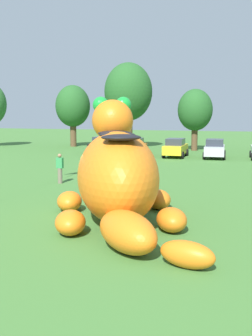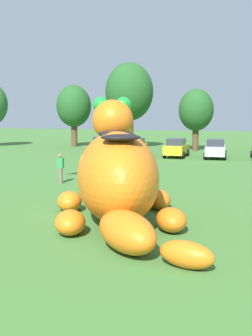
{
  "view_description": "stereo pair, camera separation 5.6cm",
  "coord_description": "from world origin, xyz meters",
  "px_view_note": "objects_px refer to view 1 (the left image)",
  "views": [
    {
      "loc": [
        5.68,
        -14.15,
        3.96
      ],
      "look_at": [
        0.82,
        0.59,
        1.85
      ],
      "focal_mm": 42.68,
      "sensor_mm": 36.0,
      "label": 1
    },
    {
      "loc": [
        5.73,
        -14.13,
        3.96
      ],
      "look_at": [
        0.82,
        0.59,
        1.85
      ],
      "focal_mm": 42.68,
      "sensor_mm": 36.0,
      "label": 2
    }
  ],
  "objects_px": {
    "spectator_mid_field": "(60,169)",
    "car_black": "(104,145)",
    "car_silver": "(215,149)",
    "car_yellow": "(176,148)",
    "car_orange": "(134,147)",
    "giant_inflatable_creature": "(118,175)",
    "spectator_near_inflatable": "(94,158)"
  },
  "relations": [
    {
      "from": "spectator_mid_field",
      "to": "car_black",
      "type": "bearing_deg",
      "value": 103.05
    },
    {
      "from": "car_silver",
      "to": "spectator_mid_field",
      "type": "height_order",
      "value": "car_silver"
    },
    {
      "from": "car_yellow",
      "to": "spectator_mid_field",
      "type": "bearing_deg",
      "value": -102.45
    },
    {
      "from": "car_orange",
      "to": "spectator_mid_field",
      "type": "height_order",
      "value": "car_orange"
    },
    {
      "from": "giant_inflatable_creature",
      "to": "car_black",
      "type": "distance_m",
      "value": 25.07
    },
    {
      "from": "car_silver",
      "to": "spectator_near_inflatable",
      "type": "bearing_deg",
      "value": -125.4
    },
    {
      "from": "car_orange",
      "to": "car_yellow",
      "type": "relative_size",
      "value": 1.03
    },
    {
      "from": "giant_inflatable_creature",
      "to": "car_orange",
      "type": "relative_size",
      "value": 1.9
    },
    {
      "from": "giant_inflatable_creature",
      "to": "spectator_near_inflatable",
      "type": "bearing_deg",
      "value": 116.54
    },
    {
      "from": "car_black",
      "to": "car_yellow",
      "type": "relative_size",
      "value": 1.0
    },
    {
      "from": "car_yellow",
      "to": "giant_inflatable_creature",
      "type": "bearing_deg",
      "value": -84.16
    },
    {
      "from": "car_silver",
      "to": "spectator_near_inflatable",
      "type": "height_order",
      "value": "car_silver"
    },
    {
      "from": "car_silver",
      "to": "spectator_near_inflatable",
      "type": "distance_m",
      "value": 12.67
    },
    {
      "from": "car_silver",
      "to": "car_black",
      "type": "bearing_deg",
      "value": 177.12
    },
    {
      "from": "giant_inflatable_creature",
      "to": "spectator_near_inflatable",
      "type": "distance_m",
      "value": 13.71
    },
    {
      "from": "giant_inflatable_creature",
      "to": "car_silver",
      "type": "height_order",
      "value": "giant_inflatable_creature"
    },
    {
      "from": "car_yellow",
      "to": "car_black",
      "type": "bearing_deg",
      "value": 174.92
    },
    {
      "from": "car_silver",
      "to": "spectator_near_inflatable",
      "type": "xyz_separation_m",
      "value": [
        -7.34,
        -10.33,
        -0.01
      ]
    },
    {
      "from": "car_orange",
      "to": "car_silver",
      "type": "bearing_deg",
      "value": 5.7
    },
    {
      "from": "car_yellow",
      "to": "spectator_mid_field",
      "type": "height_order",
      "value": "car_yellow"
    },
    {
      "from": "car_yellow",
      "to": "car_silver",
      "type": "relative_size",
      "value": 0.98
    },
    {
      "from": "car_black",
      "to": "spectator_mid_field",
      "type": "bearing_deg",
      "value": -76.95
    },
    {
      "from": "giant_inflatable_creature",
      "to": "car_silver",
      "type": "xyz_separation_m",
      "value": [
        1.23,
        22.57,
        -0.85
      ]
    },
    {
      "from": "car_black",
      "to": "car_orange",
      "type": "distance_m",
      "value": 3.81
    },
    {
      "from": "car_black",
      "to": "car_yellow",
      "type": "height_order",
      "value": "same"
    },
    {
      "from": "giant_inflatable_creature",
      "to": "car_yellow",
      "type": "relative_size",
      "value": 1.95
    },
    {
      "from": "car_silver",
      "to": "spectator_mid_field",
      "type": "distance_m",
      "value": 17.53
    },
    {
      "from": "car_black",
      "to": "car_silver",
      "type": "relative_size",
      "value": 0.98
    },
    {
      "from": "car_orange",
      "to": "spectator_mid_field",
      "type": "xyz_separation_m",
      "value": [
        0.26,
        -15.32,
        -0.01
      ]
    },
    {
      "from": "car_orange",
      "to": "car_yellow",
      "type": "distance_m",
      "value": 3.83
    },
    {
      "from": "giant_inflatable_creature",
      "to": "car_orange",
      "type": "xyz_separation_m",
      "value": [
        -6.08,
        21.84,
        -0.85
      ]
    },
    {
      "from": "car_black",
      "to": "car_orange",
      "type": "xyz_separation_m",
      "value": [
        3.59,
        -1.28,
        0.0
      ]
    }
  ]
}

